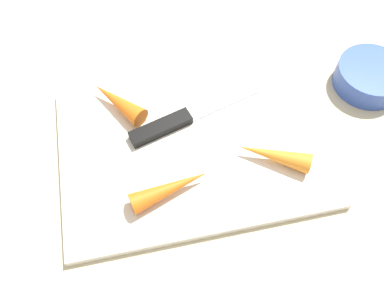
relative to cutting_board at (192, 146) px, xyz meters
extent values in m
plane|color=#C6B793|center=(0.00, 0.00, -0.01)|extent=(1.40, 1.40, 0.00)
cube|color=silver|center=(0.00, 0.00, 0.00)|extent=(0.36, 0.26, 0.01)
cube|color=#B7B7BC|center=(0.06, 0.06, 0.01)|extent=(0.11, 0.05, 0.00)
cube|color=black|center=(-0.04, 0.03, 0.01)|extent=(0.09, 0.05, 0.01)
cone|color=orange|center=(-0.09, 0.08, 0.02)|extent=(0.08, 0.09, 0.03)
cone|color=orange|center=(0.10, -0.05, 0.02)|extent=(0.10, 0.07, 0.03)
cone|color=orange|center=(-0.04, -0.07, 0.02)|extent=(0.11, 0.05, 0.03)
cylinder|color=#3351B2|center=(0.29, 0.06, 0.01)|extent=(0.10, 0.10, 0.04)
camera|label=1|loc=(-0.06, -0.29, 0.49)|focal=38.67mm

